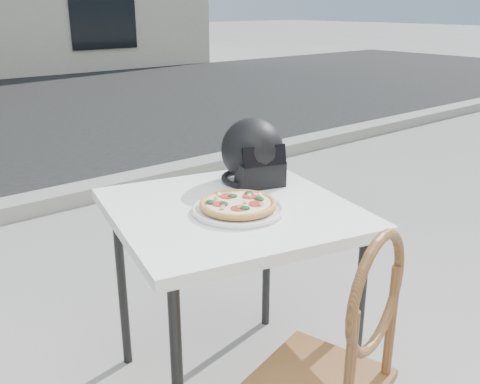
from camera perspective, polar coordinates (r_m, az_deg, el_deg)
cafe_table_main at (r=1.96m, az=-0.98°, el=-3.45°), size 1.00×1.00×0.79m
plate at (r=1.87m, az=-0.21°, el=-1.87°), size 0.38×0.38×0.02m
pizza at (r=1.86m, az=-0.21°, el=-1.25°), size 0.28×0.28×0.03m
helmet at (r=2.16m, az=1.41°, el=4.05°), size 0.32×0.33×0.26m
cafe_chair_main at (r=1.63m, az=10.78°, el=-16.99°), size 0.44×0.44×0.93m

